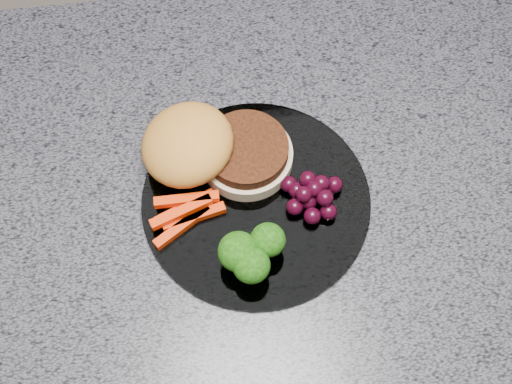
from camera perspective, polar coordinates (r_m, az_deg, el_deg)
island_cabinet at (r=1.26m, az=2.36°, el=-8.89°), size 1.20×0.60×0.86m
countertop at (r=0.84m, az=3.49°, el=0.19°), size 1.20×0.60×0.04m
plate at (r=0.81m, az=0.00°, el=-0.72°), size 0.26×0.26×0.01m
burger at (r=0.81m, az=-3.81°, el=3.39°), size 0.18×0.12×0.06m
carrot_sticks at (r=0.79m, az=-5.64°, el=-1.64°), size 0.09×0.06×0.02m
broccoli at (r=0.75m, az=-0.44°, el=-4.91°), size 0.07×0.07×0.05m
grape_bunch at (r=0.80m, az=4.55°, el=-0.18°), size 0.07×0.06×0.03m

